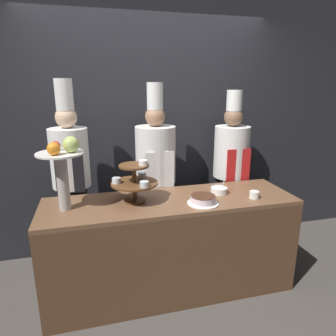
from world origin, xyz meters
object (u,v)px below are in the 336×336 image
object	(u,v)px
cup_white	(254,195)
serving_bowl_far	(219,190)
fruit_pedestal	(63,164)
tiered_stand	(135,180)
chef_center_left	(156,171)
cake_round	(203,200)
chef_center_right	(231,167)
chef_left	(71,174)

from	to	relation	value
cup_white	serving_bowl_far	xyz separation A→B (m)	(-0.24, 0.18, -0.00)
fruit_pedestal	serving_bowl_far	xyz separation A→B (m)	(1.29, 0.04, -0.34)
tiered_stand	chef_center_left	size ratio (longest dim) A/B	0.21
fruit_pedestal	cake_round	distance (m)	1.13
fruit_pedestal	serving_bowl_far	world-z (taller)	fruit_pedestal
tiered_stand	chef_center_left	world-z (taller)	chef_center_left
tiered_stand	fruit_pedestal	bearing A→B (deg)	-176.72
fruit_pedestal	chef_center_left	world-z (taller)	chef_center_left
cake_round	cup_white	world-z (taller)	cake_round
serving_bowl_far	chef_center_right	xyz separation A→B (m)	(0.34, 0.48, 0.06)
cake_round	chef_center_left	size ratio (longest dim) A/B	0.14
chef_center_right	chef_left	bearing A→B (deg)	180.00
cake_round	chef_left	distance (m)	1.25
serving_bowl_far	chef_left	bearing A→B (deg)	159.48
fruit_pedestal	cake_round	size ratio (longest dim) A/B	2.25
cake_round	chef_center_left	distance (m)	0.72
tiered_stand	cup_white	size ratio (longest dim) A/B	4.58
chef_left	serving_bowl_far	bearing A→B (deg)	-20.52
cake_round	cup_white	bearing A→B (deg)	0.95
fruit_pedestal	chef_left	distance (m)	0.57
tiered_stand	chef_center_right	xyz separation A→B (m)	(1.09, 0.49, -0.09)
fruit_pedestal	chef_center_right	bearing A→B (deg)	17.61
cake_round	serving_bowl_far	bearing A→B (deg)	39.94
cup_white	serving_bowl_far	bearing A→B (deg)	143.62
serving_bowl_far	chef_left	world-z (taller)	chef_left
chef_left	tiered_stand	bearing A→B (deg)	-42.96
tiered_stand	chef_center_right	size ratio (longest dim) A/B	0.22
cake_round	chef_left	bearing A→B (deg)	147.66
tiered_stand	chef_center_right	world-z (taller)	chef_center_right
cup_white	chef_center_left	bearing A→B (deg)	137.51
tiered_stand	cup_white	world-z (taller)	tiered_stand
cake_round	chef_center_right	distance (m)	0.88
chef_center_left	cup_white	bearing A→B (deg)	-42.49
fruit_pedestal	cup_white	size ratio (longest dim) A/B	6.90
fruit_pedestal	cup_white	xyz separation A→B (m)	(1.54, -0.14, -0.34)
tiered_stand	chef_center_left	bearing A→B (deg)	60.09
serving_bowl_far	cup_white	bearing A→B (deg)	-36.38
chef_center_left	chef_left	bearing A→B (deg)	180.00
cake_round	serving_bowl_far	world-z (taller)	serving_bowl_far
cake_round	serving_bowl_far	size ratio (longest dim) A/B	1.63
cake_round	chef_center_right	xyz separation A→B (m)	(0.56, 0.67, 0.06)
tiered_stand	serving_bowl_far	size ratio (longest dim) A/B	2.44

